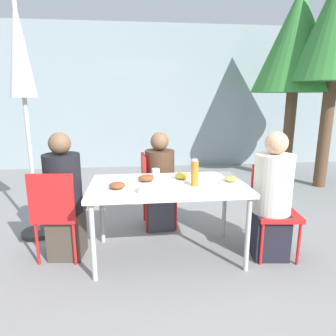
# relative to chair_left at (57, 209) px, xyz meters

# --- Properties ---
(ground_plane) EXTENTS (24.00, 24.00, 0.00)m
(ground_plane) POSITION_rel_chair_left_xyz_m (1.03, -0.03, -0.51)
(ground_plane) COLOR gray
(building_facade) EXTENTS (10.00, 0.20, 3.00)m
(building_facade) POSITION_rel_chair_left_xyz_m (1.03, 3.99, 0.99)
(building_facade) COLOR #89999E
(building_facade) RESTS_ON ground
(dining_table) EXTENTS (1.44, 0.81, 0.73)m
(dining_table) POSITION_rel_chair_left_xyz_m (1.03, -0.03, 0.16)
(dining_table) COLOR silver
(dining_table) RESTS_ON ground
(chair_left) EXTENTS (0.44, 0.44, 0.87)m
(chair_left) POSITION_rel_chair_left_xyz_m (0.00, 0.00, 0.00)
(chair_left) COLOR red
(chair_left) RESTS_ON ground
(person_left) EXTENTS (0.34, 0.34, 1.21)m
(person_left) POSITION_rel_chair_left_xyz_m (0.06, 0.07, 0.06)
(person_left) COLOR #473D33
(person_left) RESTS_ON ground
(chair_right) EXTENTS (0.44, 0.44, 0.87)m
(chair_right) POSITION_rel_chair_left_xyz_m (2.06, -0.07, 0.00)
(chair_right) COLOR red
(chair_right) RESTS_ON ground
(person_right) EXTENTS (0.35, 0.35, 1.22)m
(person_right) POSITION_rel_chair_left_xyz_m (2.00, -0.14, 0.06)
(person_right) COLOR black
(person_right) RESTS_ON ground
(chair_far) EXTENTS (0.41, 0.41, 0.87)m
(chair_far) POSITION_rel_chair_left_xyz_m (0.93, 0.67, 0.00)
(chair_far) COLOR red
(chair_far) RESTS_ON ground
(person_far) EXTENTS (0.33, 0.33, 1.14)m
(person_far) POSITION_rel_chair_left_xyz_m (1.01, 0.62, 0.02)
(person_far) COLOR #383842
(person_far) RESTS_ON ground
(closed_umbrella) EXTENTS (0.36, 0.36, 2.47)m
(closed_umbrella) POSITION_rel_chair_left_xyz_m (-0.37, 0.57, 1.26)
(closed_umbrella) COLOR #333333
(closed_umbrella) RESTS_ON ground
(plate_0) EXTENTS (0.27, 0.27, 0.07)m
(plate_0) POSITION_rel_chair_left_xyz_m (0.83, 0.03, 0.25)
(plate_0) COLOR white
(plate_0) RESTS_ON dining_table
(plate_1) EXTENTS (0.26, 0.26, 0.07)m
(plate_1) POSITION_rel_chair_left_xyz_m (0.57, -0.18, 0.25)
(plate_1) COLOR white
(plate_1) RESTS_ON dining_table
(plate_2) EXTENTS (0.22, 0.22, 0.06)m
(plate_2) POSITION_rel_chair_left_xyz_m (1.62, -0.07, 0.24)
(plate_2) COLOR white
(plate_2) RESTS_ON dining_table
(plate_3) EXTENTS (0.25, 0.25, 0.07)m
(plate_3) POSITION_rel_chair_left_xyz_m (1.18, 0.09, 0.25)
(plate_3) COLOR white
(plate_3) RESTS_ON dining_table
(bottle) EXTENTS (0.07, 0.07, 0.25)m
(bottle) POSITION_rel_chair_left_xyz_m (1.26, -0.12, 0.34)
(bottle) COLOR #B7751E
(bottle) RESTS_ON dining_table
(drinking_cup) EXTENTS (0.08, 0.08, 0.09)m
(drinking_cup) POSITION_rel_chair_left_xyz_m (0.93, 0.20, 0.27)
(drinking_cup) COLOR silver
(drinking_cup) RESTS_ON dining_table
(salad_bowl) EXTENTS (0.18, 0.18, 0.06)m
(salad_bowl) POSITION_rel_chair_left_xyz_m (0.83, -0.27, 0.25)
(salad_bowl) COLOR white
(salad_bowl) RESTS_ON dining_table
(tree_behind_right) EXTENTS (1.49, 1.49, 3.37)m
(tree_behind_right) POSITION_rel_chair_left_xyz_m (3.61, 2.65, 1.95)
(tree_behind_right) COLOR brown
(tree_behind_right) RESTS_ON ground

